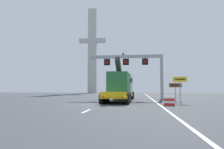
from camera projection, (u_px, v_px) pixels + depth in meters
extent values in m
plane|color=#424449|center=(97.00, 105.00, 21.93)|extent=(112.00, 112.00, 0.00)
cube|color=silver|center=(86.00, 111.00, 15.95)|extent=(0.20, 2.60, 0.01)
cube|color=silver|center=(99.00, 105.00, 21.34)|extent=(0.20, 2.60, 0.01)
cube|color=silver|center=(107.00, 102.00, 26.73)|extent=(0.20, 2.60, 0.01)
cube|color=silver|center=(112.00, 99.00, 32.11)|extent=(0.20, 2.60, 0.01)
cube|color=silver|center=(115.00, 98.00, 37.50)|extent=(0.20, 2.60, 0.01)
cube|color=silver|center=(118.00, 97.00, 42.88)|extent=(0.20, 2.60, 0.01)
cube|color=silver|center=(120.00, 96.00, 48.27)|extent=(0.20, 2.60, 0.01)
cube|color=silver|center=(122.00, 95.00, 53.66)|extent=(0.20, 2.60, 0.01)
cube|color=silver|center=(123.00, 94.00, 59.04)|extent=(0.20, 2.60, 0.01)
cube|color=silver|center=(124.00, 94.00, 64.43)|extent=(0.20, 2.60, 0.01)
cube|color=silver|center=(125.00, 93.00, 69.82)|extent=(0.20, 2.60, 0.01)
cube|color=silver|center=(152.00, 99.00, 33.14)|extent=(0.20, 63.00, 0.01)
cube|color=#9EA0A5|center=(162.00, 77.00, 31.69)|extent=(0.40, 0.40, 6.59)
cube|color=slate|center=(162.00, 99.00, 31.49)|extent=(0.90, 0.90, 0.08)
cube|color=#9EA0A5|center=(126.00, 57.00, 32.46)|extent=(10.78, 0.44, 0.44)
cube|color=#4C4C51|center=(123.00, 54.00, 32.53)|extent=(0.28, 0.40, 0.28)
cube|color=black|center=(145.00, 62.00, 32.09)|extent=(0.89, 0.24, 0.94)
cube|color=#9EA0A5|center=(145.00, 58.00, 32.12)|extent=(0.08, 0.08, 0.16)
cube|color=red|center=(145.00, 62.00, 31.96)|extent=(0.55, 0.02, 0.55)
cube|color=red|center=(145.00, 62.00, 31.96)|extent=(0.55, 0.02, 0.55)
cube|color=black|center=(126.00, 62.00, 32.41)|extent=(0.89, 0.24, 0.94)
cube|color=#9EA0A5|center=(126.00, 58.00, 32.44)|extent=(0.08, 0.08, 0.16)
cube|color=red|center=(126.00, 62.00, 32.28)|extent=(0.55, 0.02, 0.55)
cube|color=red|center=(126.00, 62.00, 32.28)|extent=(0.55, 0.02, 0.55)
cube|color=black|center=(107.00, 62.00, 32.73)|extent=(0.89, 0.24, 0.94)
cube|color=#9EA0A5|center=(107.00, 59.00, 32.76)|extent=(0.08, 0.08, 0.16)
cube|color=red|center=(107.00, 62.00, 32.60)|extent=(0.55, 0.02, 0.55)
cube|color=red|center=(107.00, 62.00, 32.60)|extent=(0.55, 0.02, 0.55)
cube|color=yellow|center=(119.00, 96.00, 26.69)|extent=(3.12, 10.48, 0.24)
cube|color=yellow|center=(113.00, 94.00, 21.50)|extent=(2.66, 0.16, 0.44)
cylinder|color=black|center=(101.00, 99.00, 22.42)|extent=(0.35, 1.11, 1.10)
cylinder|color=black|center=(127.00, 99.00, 22.04)|extent=(0.35, 1.11, 1.10)
cylinder|color=black|center=(103.00, 99.00, 23.46)|extent=(0.35, 1.11, 1.10)
cylinder|color=black|center=(128.00, 99.00, 23.08)|extent=(0.35, 1.11, 1.10)
cylinder|color=black|center=(105.00, 98.00, 24.50)|extent=(0.35, 1.11, 1.10)
cylinder|color=black|center=(129.00, 98.00, 24.11)|extent=(0.35, 1.11, 1.10)
cylinder|color=black|center=(106.00, 98.00, 25.54)|extent=(0.35, 1.11, 1.10)
cylinder|color=black|center=(129.00, 98.00, 25.15)|extent=(0.35, 1.11, 1.10)
cylinder|color=black|center=(108.00, 97.00, 26.57)|extent=(0.35, 1.11, 1.10)
cylinder|color=black|center=(130.00, 97.00, 26.19)|extent=(0.35, 1.11, 1.10)
cube|color=silver|center=(124.00, 85.00, 33.79)|extent=(2.67, 3.28, 3.10)
cube|color=black|center=(124.00, 81.00, 33.83)|extent=(2.70, 3.30, 0.60)
cylinder|color=black|center=(117.00, 95.00, 34.74)|extent=(0.37, 1.11, 1.10)
cylinder|color=black|center=(133.00, 95.00, 34.38)|extent=(0.37, 1.11, 1.10)
cylinder|color=black|center=(115.00, 96.00, 32.77)|extent=(0.37, 1.11, 1.10)
cylinder|color=black|center=(132.00, 96.00, 32.40)|extent=(0.37, 1.11, 1.10)
cube|color=#236638|center=(119.00, 84.00, 27.17)|extent=(2.55, 5.79, 2.70)
cube|color=#2D2D33|center=(119.00, 68.00, 26.45)|extent=(0.65, 2.96, 2.29)
cube|color=red|center=(103.00, 97.00, 21.58)|extent=(0.20, 0.07, 0.12)
cube|color=red|center=(123.00, 97.00, 21.30)|extent=(0.20, 0.07, 0.12)
cylinder|color=#9EA0A5|center=(180.00, 90.00, 24.38)|extent=(0.10, 0.10, 2.94)
cube|color=yellow|center=(180.00, 79.00, 24.40)|extent=(1.55, 0.06, 0.56)
cube|color=black|center=(180.00, 79.00, 24.36)|extent=(1.11, 0.01, 0.12)
cylinder|color=#9EA0A5|center=(175.00, 92.00, 27.39)|extent=(0.10, 0.10, 2.29)
cube|color=brown|center=(175.00, 85.00, 27.38)|extent=(1.56, 0.06, 0.53)
cube|color=black|center=(175.00, 85.00, 27.35)|extent=(1.12, 0.01, 0.12)
cube|color=red|center=(169.00, 104.00, 21.07)|extent=(1.03, 0.56, 0.23)
cube|color=white|center=(169.00, 102.00, 21.08)|extent=(1.03, 0.56, 0.22)
cube|color=red|center=(169.00, 100.00, 21.10)|extent=(1.03, 0.56, 0.23)
cube|color=white|center=(169.00, 97.00, 21.11)|extent=(1.03, 0.56, 0.23)
cube|color=#B7B7B2|center=(93.00, 51.00, 72.96)|extent=(2.80, 2.00, 28.22)
cube|color=#B7B7B2|center=(93.00, 41.00, 73.17)|extent=(9.00, 1.60, 1.40)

